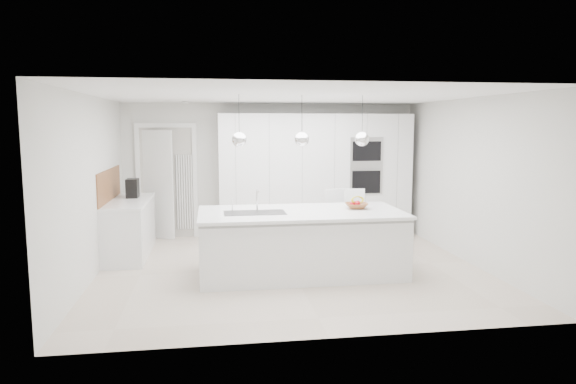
{
  "coord_description": "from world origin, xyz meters",
  "views": [
    {
      "loc": [
        -1.12,
        -7.22,
        2.09
      ],
      "look_at": [
        0.0,
        0.3,
        1.1
      ],
      "focal_mm": 32.0,
      "sensor_mm": 36.0,
      "label": 1
    }
  ],
  "objects": [
    {
      "name": "doorway_frame",
      "position": [
        -1.95,
        2.47,
        1.02
      ],
      "size": [
        1.11,
        0.08,
        2.13
      ],
      "primitive_type": null,
      "color": "white",
      "rests_on": "floor"
    },
    {
      "name": "hallway_door",
      "position": [
        -2.2,
        2.42,
        1.0
      ],
      "size": [
        0.76,
        0.38,
        2.0
      ],
      "primitive_type": "cube",
      "rotation": [
        0.0,
        0.0,
        -0.44
      ],
      "color": "white",
      "rests_on": "floor"
    },
    {
      "name": "left_worktop",
      "position": [
        -2.45,
        1.2,
        0.88
      ],
      "size": [
        0.62,
        1.82,
        0.04
      ],
      "primitive_type": "cube",
      "color": "white",
      "rests_on": "left_base_cabinets"
    },
    {
      "name": "pendant_left",
      "position": [
        -0.75,
        -0.3,
        1.9
      ],
      "size": [
        0.2,
        0.2,
        0.2
      ],
      "primitive_type": "sphere",
      "color": "white",
      "rests_on": "ceiling"
    },
    {
      "name": "left_base_cabinets",
      "position": [
        -2.45,
        1.2,
        0.43
      ],
      "size": [
        0.6,
        1.8,
        0.86
      ],
      "primitive_type": "cube",
      "color": "white",
      "rests_on": "floor"
    },
    {
      "name": "apple_extra_3",
      "position": [
        0.91,
        -0.12,
        0.97
      ],
      "size": [
        0.07,
        0.07,
        0.07
      ],
      "primitive_type": "sphere",
      "color": "#AF101A",
      "rests_on": "fruit_bowl"
    },
    {
      "name": "wall_left",
      "position": [
        -2.75,
        0.0,
        1.25
      ],
      "size": [
        0.0,
        5.0,
        5.0
      ],
      "primitive_type": "plane",
      "rotation": [
        1.57,
        0.0,
        1.57
      ],
      "color": "silver",
      "rests_on": "ground"
    },
    {
      "name": "apple_a",
      "position": [
        0.89,
        -0.12,
        0.97
      ],
      "size": [
        0.07,
        0.07,
        0.07
      ],
      "primitive_type": "sphere",
      "color": "#AF101A",
      "rests_on": "fruit_bowl"
    },
    {
      "name": "oak_backsplash",
      "position": [
        -2.74,
        1.2,
        1.15
      ],
      "size": [
        0.02,
        1.8,
        0.5
      ],
      "primitive_type": "cube",
      "color": "brown",
      "rests_on": "wall_left"
    },
    {
      "name": "island_worktop",
      "position": [
        0.1,
        -0.25,
        0.88
      ],
      "size": [
        2.84,
        1.4,
        0.04
      ],
      "primitive_type": "cube",
      "color": "white",
      "rests_on": "island_base"
    },
    {
      "name": "wall_back",
      "position": [
        0.0,
        2.5,
        1.25
      ],
      "size": [
        5.5,
        0.0,
        5.5
      ],
      "primitive_type": "plane",
      "rotation": [
        1.57,
        0.0,
        0.0
      ],
      "color": "silver",
      "rests_on": "ground"
    },
    {
      "name": "bar_stool_left",
      "position": [
        0.81,
        0.58,
        0.54
      ],
      "size": [
        0.52,
        0.59,
        1.07
      ],
      "primitive_type": null,
      "rotation": [
        0.0,
        0.0,
        0.4
      ],
      "color": "white",
      "rests_on": "floor"
    },
    {
      "name": "radiator",
      "position": [
        -1.63,
        2.46,
        0.85
      ],
      "size": [
        0.32,
        0.04,
        1.4
      ],
      "primitive_type": null,
      "color": "white",
      "rests_on": "floor"
    },
    {
      "name": "oven_stack",
      "position": [
        1.7,
        1.89,
        1.35
      ],
      "size": [
        0.62,
        0.04,
        1.05
      ],
      "primitive_type": null,
      "color": "#A5A5A8",
      "rests_on": "tall_cabinets"
    },
    {
      "name": "floor",
      "position": [
        0.0,
        0.0,
        0.0
      ],
      "size": [
        5.5,
        5.5,
        0.0
      ],
      "primitive_type": "plane",
      "color": "beige",
      "rests_on": "ground"
    },
    {
      "name": "pendant_mid",
      "position": [
        0.1,
        -0.3,
        1.9
      ],
      "size": [
        0.2,
        0.2,
        0.2
      ],
      "primitive_type": "sphere",
      "color": "white",
      "rests_on": "ceiling"
    },
    {
      "name": "apple_b",
      "position": [
        0.94,
        -0.18,
        0.97
      ],
      "size": [
        0.09,
        0.09,
        0.09
      ],
      "primitive_type": "sphere",
      "color": "#AF101A",
      "rests_on": "fruit_bowl"
    },
    {
      "name": "banana_bunch",
      "position": [
        0.95,
        -0.12,
        1.02
      ],
      "size": [
        0.25,
        0.18,
        0.22
      ],
      "primitive_type": "torus",
      "rotation": [
        1.22,
        0.0,
        0.35
      ],
      "color": "gold",
      "rests_on": "fruit_bowl"
    },
    {
      "name": "espresso_machine",
      "position": [
        -2.43,
        1.51,
        1.06
      ],
      "size": [
        0.19,
        0.29,
        0.31
      ],
      "primitive_type": "cube",
      "rotation": [
        0.0,
        0.0,
        -0.0
      ],
      "color": "black",
      "rests_on": "left_worktop"
    },
    {
      "name": "island_tap",
      "position": [
        -0.5,
        -0.1,
        1.05
      ],
      "size": [
        0.02,
        0.02,
        0.3
      ],
      "primitive_type": "cylinder",
      "color": "white",
      "rests_on": "island_worktop"
    },
    {
      "name": "ceiling",
      "position": [
        0.0,
        0.0,
        2.5
      ],
      "size": [
        5.5,
        5.5,
        0.0
      ],
      "primitive_type": "plane",
      "rotation": [
        3.14,
        0.0,
        0.0
      ],
      "color": "white",
      "rests_on": "wall_back"
    },
    {
      "name": "island_base",
      "position": [
        0.1,
        -0.3,
        0.43
      ],
      "size": [
        2.8,
        1.2,
        0.86
      ],
      "primitive_type": "cube",
      "color": "white",
      "rests_on": "floor"
    },
    {
      "name": "fruit_bowl",
      "position": [
        0.93,
        -0.15,
        0.94
      ],
      "size": [
        0.36,
        0.36,
        0.08
      ],
      "primitive_type": "imported",
      "rotation": [
        0.0,
        0.0,
        -0.1
      ],
      "color": "brown",
      "rests_on": "island_worktop"
    },
    {
      "name": "island_sink",
      "position": [
        -0.55,
        -0.3,
        0.82
      ],
      "size": [
        0.84,
        0.44,
        0.18
      ],
      "primitive_type": null,
      "color": "#3F3F42",
      "rests_on": "island_worktop"
    },
    {
      "name": "bar_stool_right",
      "position": [
        1.14,
        0.57,
        0.54
      ],
      "size": [
        0.46,
        0.56,
        1.07
      ],
      "primitive_type": null,
      "rotation": [
        0.0,
        0.0,
        -0.24
      ],
      "color": "white",
      "rests_on": "floor"
    },
    {
      "name": "tall_cabinets",
      "position": [
        0.8,
        2.2,
        1.15
      ],
      "size": [
        3.6,
        0.6,
        2.3
      ],
      "primitive_type": "cube",
      "color": "white",
      "rests_on": "floor"
    },
    {
      "name": "pendant_right",
      "position": [
        0.95,
        -0.3,
        1.9
      ],
      "size": [
        0.2,
        0.2,
        0.2
      ],
      "primitive_type": "sphere",
      "color": "white",
      "rests_on": "ceiling"
    },
    {
      "name": "apple_c",
      "position": [
        0.87,
        -0.14,
        0.96
      ],
      "size": [
        0.07,
        0.07,
        0.07
      ],
      "primitive_type": "sphere",
      "color": "#AF101A",
      "rests_on": "fruit_bowl"
    }
  ]
}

